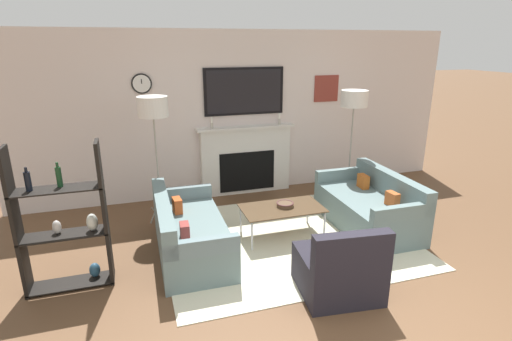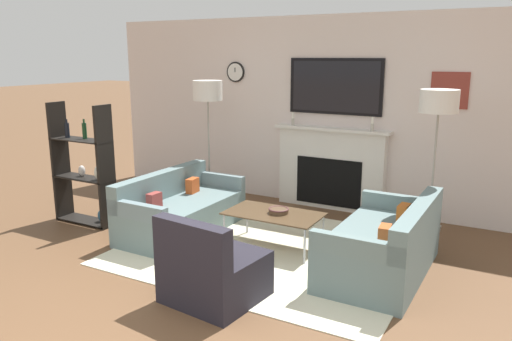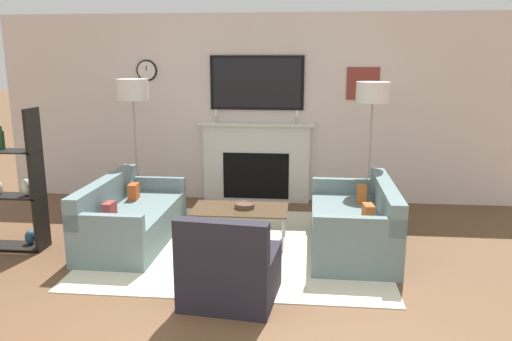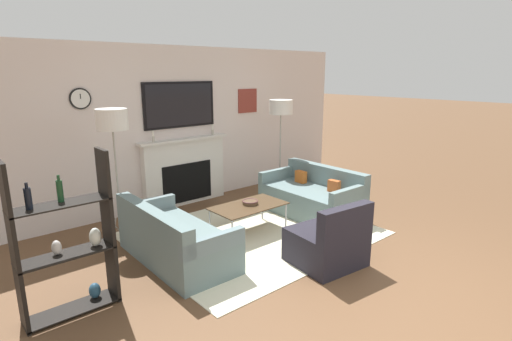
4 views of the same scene
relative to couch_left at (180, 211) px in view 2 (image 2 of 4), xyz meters
The scene contains 10 objects.
fireplace_wall 2.52m from the couch_left, 56.71° to the left, with size 7.57×0.28×2.70m.
area_rug 1.30m from the couch_left, ahead, with size 3.16×2.66×0.01m.
couch_left is the anchor object (origin of this frame).
couch_right 2.55m from the couch_left, ahead, with size 0.88×1.64×0.76m.
armchair 1.88m from the couch_left, 43.86° to the right, with size 0.85×0.82×0.81m.
coffee_table 1.27m from the couch_left, ahead, with size 1.08×0.60×0.41m.
decorative_bowl 1.33m from the couch_left, ahead, with size 0.23×0.23×0.06m.
floor_lamp_left 1.74m from the couch_left, 103.56° to the left, with size 0.40×0.40×1.82m.
floor_lamp_right 3.28m from the couch_left, 20.12° to the left, with size 0.42×0.42×1.80m.
shelf_unit 1.39m from the couch_left, 166.40° to the right, with size 0.86×0.28×1.57m.
Camera 2 is at (2.41, -2.23, 2.16)m, focal length 35.00 mm.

